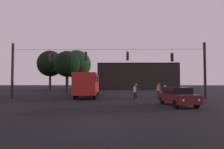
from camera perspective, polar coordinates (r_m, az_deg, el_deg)
The scene contains 13 objects.
ground_plane at distance 32.62m, azimuth -0.48°, elevation -5.72°, with size 168.00×168.00×0.00m, color black.
overhead_signal_span at distance 21.58m, azimuth -1.24°, elevation 2.43°, with size 22.42×0.44×6.47m.
city_bus at distance 25.54m, azimuth -7.26°, elevation -2.46°, with size 3.10×11.12×3.00m.
car_near_right at distance 16.33m, azimuth 19.26°, elevation -6.20°, with size 2.30×4.49×1.52m.
pedestrian_crossing_left at distance 25.42m, azimuth 13.80°, elevation -4.47°, with size 0.30×0.40×1.68m.
pedestrian_crossing_center at distance 22.82m, azimuth 7.39°, elevation -4.67°, with size 0.32×0.41×1.75m.
pedestrian_crossing_right at distance 21.51m, azimuth 6.90°, elevation -5.09°, with size 0.29×0.39×1.59m.
pedestrian_near_bus at distance 25.91m, azimuth 15.83°, elevation -4.53°, with size 0.28×0.39×1.59m.
pedestrian_trailing at distance 23.22m, azimuth 14.12°, elevation -4.56°, with size 0.27×0.38×1.75m.
corner_building at distance 56.12m, azimuth 7.37°, elevation -0.62°, with size 22.03×11.32×7.15m.
tree_left_silhouette at distance 42.87m, azimuth -10.65°, elevation 3.03°, with size 6.35×6.35×9.08m.
tree_behind_building at distance 48.39m, azimuth -18.23°, elevation 3.16°, with size 6.35×6.35×9.64m.
tree_right_far at distance 35.15m, azimuth -13.43°, elevation 3.10°, with size 4.75×4.75×7.62m.
Camera 1 is at (0.91, -8.05, 1.94)m, focal length 30.10 mm.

